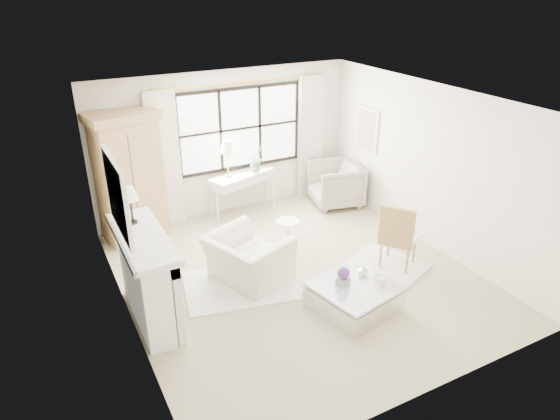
{
  "coord_description": "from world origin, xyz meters",
  "views": [
    {
      "loc": [
        -3.27,
        -5.66,
        4.2
      ],
      "look_at": [
        -0.19,
        0.2,
        1.07
      ],
      "focal_mm": 32.0,
      "sensor_mm": 36.0,
      "label": 1
    }
  ],
  "objects_px": {
    "club_armchair": "(248,259)",
    "coffee_table": "(353,297)",
    "armoire": "(130,176)",
    "console_table": "(243,193)"
  },
  "relations": [
    {
      "from": "armoire",
      "to": "console_table",
      "type": "height_order",
      "value": "armoire"
    },
    {
      "from": "club_armchair",
      "to": "coffee_table",
      "type": "bearing_deg",
      "value": -164.15
    },
    {
      "from": "armoire",
      "to": "club_armchair",
      "type": "height_order",
      "value": "armoire"
    },
    {
      "from": "armoire",
      "to": "coffee_table",
      "type": "xyz_separation_m",
      "value": [
        2.15,
        -3.52,
        -0.96
      ]
    },
    {
      "from": "armoire",
      "to": "club_armchair",
      "type": "relative_size",
      "value": 1.99
    },
    {
      "from": "coffee_table",
      "to": "club_armchair",
      "type": "bearing_deg",
      "value": 114.76
    },
    {
      "from": "armoire",
      "to": "club_armchair",
      "type": "xyz_separation_m",
      "value": [
        1.17,
        -2.2,
        -0.77
      ]
    },
    {
      "from": "armoire",
      "to": "console_table",
      "type": "bearing_deg",
      "value": -9.56
    },
    {
      "from": "coffee_table",
      "to": "console_table",
      "type": "bearing_deg",
      "value": 79.53
    },
    {
      "from": "console_table",
      "to": "coffee_table",
      "type": "height_order",
      "value": "console_table"
    }
  ]
}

